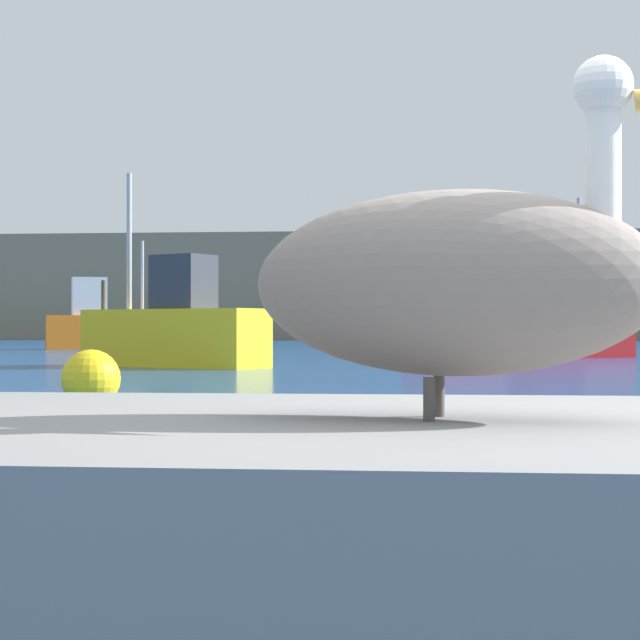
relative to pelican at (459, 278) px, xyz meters
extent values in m
cube|color=#7F755B|center=(0.62, 78.45, 2.61)|extent=(140.00, 15.98, 7.29)
cube|color=gray|center=(-0.01, 0.00, -0.70)|extent=(3.84, 2.08, 0.67)
ellipsoid|color=gray|center=(-0.01, 0.00, -0.01)|extent=(1.13, 0.63, 0.49)
cylinder|color=white|center=(0.36, -0.06, 0.25)|extent=(0.09, 0.09, 0.37)
sphere|color=white|center=(0.36, -0.06, 0.48)|extent=(0.15, 0.15, 0.15)
cylinder|color=#4C4742|center=(-0.05, 0.09, -0.31)|extent=(0.03, 0.03, 0.11)
cylinder|color=#4C4742|center=(-0.08, -0.07, -0.31)|extent=(0.03, 0.03, 0.11)
cube|color=red|center=(2.49, 29.37, -0.46)|extent=(6.77, 4.54, 1.16)
cube|color=#2D333D|center=(3.27, 29.74, 0.67)|extent=(2.17, 1.99, 1.11)
cylinder|color=#B2B2B2|center=(4.28, 30.22, 1.89)|extent=(0.12, 0.12, 3.55)
cube|color=orange|center=(-12.88, 39.75, -0.37)|extent=(4.87, 2.98, 1.34)
cube|color=silver|center=(-13.52, 39.50, 1.05)|extent=(1.62, 1.45, 1.50)
cylinder|color=#B2B2B2|center=(-11.57, 40.26, 1.80)|extent=(0.12, 0.12, 2.99)
cube|color=yellow|center=(-5.81, 21.36, -0.39)|extent=(4.61, 3.21, 1.30)
cube|color=#2D333D|center=(-5.57, 21.24, 0.86)|extent=(1.52, 1.41, 1.21)
cylinder|color=#B2B2B2|center=(-7.01, 21.98, 1.83)|extent=(0.12, 0.12, 3.16)
cylinder|color=#3F382D|center=(-7.74, 22.35, 0.61)|extent=(0.10, 0.10, 0.70)
sphere|color=yellow|center=(-3.84, 9.04, -0.71)|extent=(0.66, 0.66, 0.66)
camera|label=1|loc=(-0.07, -2.88, -0.12)|focal=61.87mm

